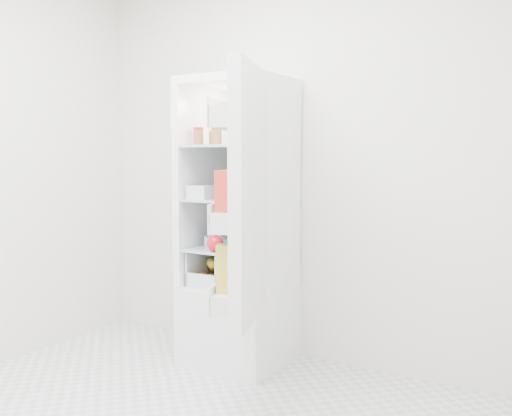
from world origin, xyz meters
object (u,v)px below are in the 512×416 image
Objects in this scene: refrigerator at (243,258)px; mushroom_bowl at (216,242)px; fridge_door at (244,201)px; red_cabbage at (255,233)px.

mushroom_bowl is at bearing -132.54° from refrigerator.
mushroom_bowl is (-0.12, -0.13, 0.12)m from refrigerator.
fridge_door is (0.52, -0.49, 0.31)m from mushroom_bowl.
red_cabbage is at bearing 14.93° from refrigerator.
red_cabbage is 1.15× the size of mushroom_bowl.
mushroom_bowl is at bearing 27.72° from fridge_door.
fridge_door is (0.32, -0.64, 0.26)m from red_cabbage.
mushroom_bowl is 0.11× the size of fridge_door.
refrigerator reaches higher than red_cabbage.
refrigerator is 0.21m from mushroom_bowl.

